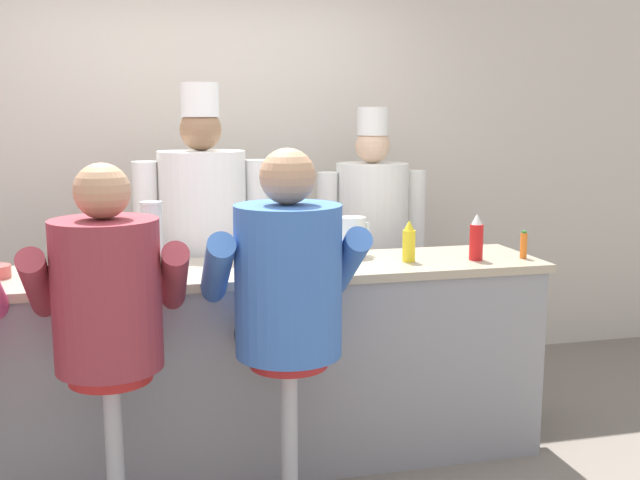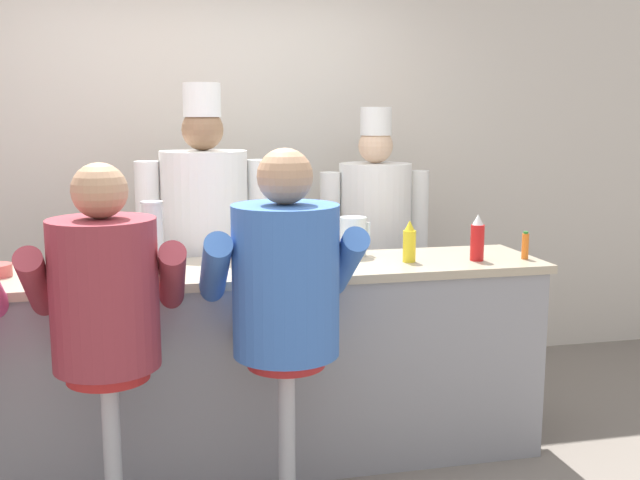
{
  "view_description": "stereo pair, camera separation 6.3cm",
  "coord_description": "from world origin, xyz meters",
  "px_view_note": "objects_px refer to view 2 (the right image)",
  "views": [
    {
      "loc": [
        -0.37,
        -3.11,
        1.67
      ],
      "look_at": [
        0.47,
        0.27,
        1.09
      ],
      "focal_mm": 42.0,
      "sensor_mm": 36.0,
      "label": 1
    },
    {
      "loc": [
        -0.31,
        -3.12,
        1.67
      ],
      "look_at": [
        0.47,
        0.27,
        1.09
      ],
      "focal_mm": 42.0,
      "sensor_mm": 36.0,
      "label": 2
    }
  ],
  "objects_px": {
    "ketchup_bottle_red": "(477,239)",
    "cup_stack_steel": "(153,232)",
    "breakfast_plate": "(153,268)",
    "coffee_mug_blue": "(281,260)",
    "cook_in_whites_far": "(375,238)",
    "cook_in_whites_near": "(205,240)",
    "water_pitcher_clear": "(353,236)",
    "diner_seated_maroon": "(106,303)",
    "diner_seated_blue": "(284,288)",
    "mustard_bottle_yellow": "(409,243)",
    "hot_sauce_bottle_orange": "(525,246)"
  },
  "relations": [
    {
      "from": "ketchup_bottle_red",
      "to": "cup_stack_steel",
      "type": "relative_size",
      "value": 0.77
    },
    {
      "from": "hot_sauce_bottle_orange",
      "to": "cup_stack_steel",
      "type": "height_order",
      "value": "cup_stack_steel"
    },
    {
      "from": "coffee_mug_blue",
      "to": "diner_seated_blue",
      "type": "distance_m",
      "value": 0.43
    },
    {
      "from": "mustard_bottle_yellow",
      "to": "diner_seated_blue",
      "type": "distance_m",
      "value": 0.84
    },
    {
      "from": "ketchup_bottle_red",
      "to": "cook_in_whites_near",
      "type": "distance_m",
      "value": 1.43
    },
    {
      "from": "breakfast_plate",
      "to": "cup_stack_steel",
      "type": "distance_m",
      "value": 0.25
    },
    {
      "from": "hot_sauce_bottle_orange",
      "to": "cook_in_whites_near",
      "type": "bearing_deg",
      "value": 155.98
    },
    {
      "from": "hot_sauce_bottle_orange",
      "to": "diner_seated_maroon",
      "type": "bearing_deg",
      "value": -168.36
    },
    {
      "from": "water_pitcher_clear",
      "to": "hot_sauce_bottle_orange",
      "type": "bearing_deg",
      "value": -19.26
    },
    {
      "from": "hot_sauce_bottle_orange",
      "to": "coffee_mug_blue",
      "type": "xyz_separation_m",
      "value": [
        -1.22,
        0.02,
        -0.02
      ]
    },
    {
      "from": "ketchup_bottle_red",
      "to": "cook_in_whites_far",
      "type": "height_order",
      "value": "cook_in_whites_far"
    },
    {
      "from": "hot_sauce_bottle_orange",
      "to": "cup_stack_steel",
      "type": "distance_m",
      "value": 1.82
    },
    {
      "from": "diner_seated_blue",
      "to": "mustard_bottle_yellow",
      "type": "bearing_deg",
      "value": 33.51
    },
    {
      "from": "mustard_bottle_yellow",
      "to": "diner_seated_blue",
      "type": "relative_size",
      "value": 0.13
    },
    {
      "from": "mustard_bottle_yellow",
      "to": "coffee_mug_blue",
      "type": "xyz_separation_m",
      "value": [
        -0.64,
        -0.04,
        -0.05
      ]
    },
    {
      "from": "ketchup_bottle_red",
      "to": "cook_in_whites_far",
      "type": "bearing_deg",
      "value": 105.0
    },
    {
      "from": "cook_in_whites_near",
      "to": "hot_sauce_bottle_orange",
      "type": "bearing_deg",
      "value": -24.02
    },
    {
      "from": "ketchup_bottle_red",
      "to": "mustard_bottle_yellow",
      "type": "xyz_separation_m",
      "value": [
        -0.34,
        0.04,
        -0.01
      ]
    },
    {
      "from": "ketchup_bottle_red",
      "to": "cup_stack_steel",
      "type": "bearing_deg",
      "value": 169.33
    },
    {
      "from": "breakfast_plate",
      "to": "diner_seated_blue",
      "type": "relative_size",
      "value": 0.17
    },
    {
      "from": "water_pitcher_clear",
      "to": "diner_seated_blue",
      "type": "bearing_deg",
      "value": -124.9
    },
    {
      "from": "water_pitcher_clear",
      "to": "coffee_mug_blue",
      "type": "height_order",
      "value": "water_pitcher_clear"
    },
    {
      "from": "diner_seated_maroon",
      "to": "cook_in_whites_near",
      "type": "xyz_separation_m",
      "value": [
        0.46,
        1.08,
        0.05
      ]
    },
    {
      "from": "water_pitcher_clear",
      "to": "diner_seated_maroon",
      "type": "bearing_deg",
      "value": -149.65
    },
    {
      "from": "breakfast_plate",
      "to": "diner_seated_maroon",
      "type": "xyz_separation_m",
      "value": [
        -0.19,
        -0.51,
        -0.02
      ]
    },
    {
      "from": "hot_sauce_bottle_orange",
      "to": "cook_in_whites_near",
      "type": "relative_size",
      "value": 0.07
    },
    {
      "from": "diner_seated_maroon",
      "to": "hot_sauce_bottle_orange",
      "type": "bearing_deg",
      "value": 11.64
    },
    {
      "from": "ketchup_bottle_red",
      "to": "hot_sauce_bottle_orange",
      "type": "distance_m",
      "value": 0.25
    },
    {
      "from": "diner_seated_blue",
      "to": "cook_in_whites_far",
      "type": "distance_m",
      "value": 1.55
    },
    {
      "from": "ketchup_bottle_red",
      "to": "diner_seated_blue",
      "type": "distance_m",
      "value": 1.12
    },
    {
      "from": "cook_in_whites_far",
      "to": "water_pitcher_clear",
      "type": "bearing_deg",
      "value": -115.82
    },
    {
      "from": "breakfast_plate",
      "to": "mustard_bottle_yellow",
      "type": "bearing_deg",
      "value": -2.18
    },
    {
      "from": "cook_in_whites_far",
      "to": "cook_in_whites_near",
      "type": "bearing_deg",
      "value": -166.27
    },
    {
      "from": "diner_seated_maroon",
      "to": "cup_stack_steel",
      "type": "bearing_deg",
      "value": 75.23
    },
    {
      "from": "hot_sauce_bottle_orange",
      "to": "mustard_bottle_yellow",
      "type": "bearing_deg",
      "value": 174.4
    },
    {
      "from": "cook_in_whites_near",
      "to": "ketchup_bottle_red",
      "type": "bearing_deg",
      "value": -27.42
    },
    {
      "from": "breakfast_plate",
      "to": "coffee_mug_blue",
      "type": "height_order",
      "value": "coffee_mug_blue"
    },
    {
      "from": "diner_seated_maroon",
      "to": "mustard_bottle_yellow",
      "type": "bearing_deg",
      "value": 18.42
    },
    {
      "from": "mustard_bottle_yellow",
      "to": "diner_seated_maroon",
      "type": "bearing_deg",
      "value": -161.58
    },
    {
      "from": "mustard_bottle_yellow",
      "to": "cook_in_whites_near",
      "type": "relative_size",
      "value": 0.11
    },
    {
      "from": "hot_sauce_bottle_orange",
      "to": "water_pitcher_clear",
      "type": "bearing_deg",
      "value": 160.74
    },
    {
      "from": "cup_stack_steel",
      "to": "diner_seated_blue",
      "type": "xyz_separation_m",
      "value": [
        0.51,
        -0.71,
        -0.14
      ]
    },
    {
      "from": "water_pitcher_clear",
      "to": "breakfast_plate",
      "type": "distance_m",
      "value": 1.01
    },
    {
      "from": "mustard_bottle_yellow",
      "to": "cup_stack_steel",
      "type": "relative_size",
      "value": 0.68
    },
    {
      "from": "water_pitcher_clear",
      "to": "cook_in_whites_far",
      "type": "relative_size",
      "value": 0.11
    },
    {
      "from": "ketchup_bottle_red",
      "to": "water_pitcher_clear",
      "type": "distance_m",
      "value": 0.61
    },
    {
      "from": "cook_in_whites_near",
      "to": "coffee_mug_blue",
      "type": "bearing_deg",
      "value": -65.94
    },
    {
      "from": "coffee_mug_blue",
      "to": "hot_sauce_bottle_orange",
      "type": "bearing_deg",
      "value": -0.73
    },
    {
      "from": "breakfast_plate",
      "to": "diner_seated_maroon",
      "type": "distance_m",
      "value": 0.54
    },
    {
      "from": "coffee_mug_blue",
      "to": "diner_seated_blue",
      "type": "relative_size",
      "value": 0.08
    }
  ]
}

